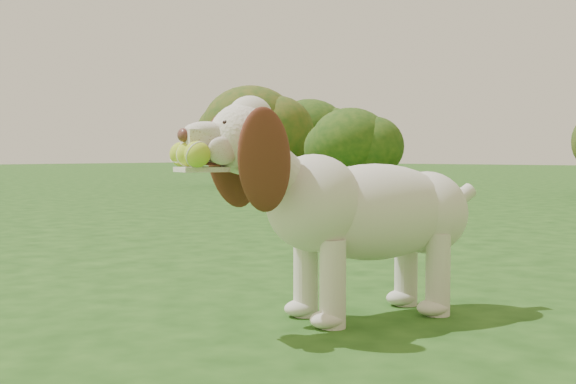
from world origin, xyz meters
The scene contains 5 objects.
ground centered at (0.00, 0.00, 0.00)m, with size 80.00×80.00×0.00m, color #1A4012.
dog centered at (0.51, 0.52, 0.44)m, with size 0.78×1.22×0.83m.
shrub_a centered at (-4.94, 8.32, 0.83)m, with size 1.36×1.36×1.41m.
shrub_e centered at (-7.55, 8.66, 1.15)m, with size 1.89×1.89×1.96m.
shrub_g centered at (-8.50, 11.72, 1.13)m, with size 1.86×1.86×1.93m.
Camera 1 is at (2.07, -1.70, 0.62)m, focal length 45.00 mm.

